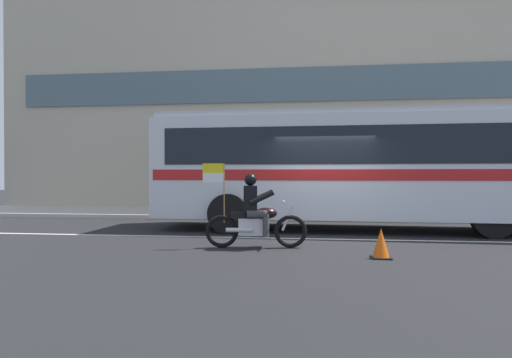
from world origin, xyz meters
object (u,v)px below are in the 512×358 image
Objects in this scene: transit_bus at (359,162)px; traffic_cone at (381,244)px; motorcycle_with_rider at (255,216)px; fire_hydrant at (423,205)px.

transit_bus is 20.35× the size of traffic_cone.
transit_bus is 5.12× the size of motorcycle_with_rider.
motorcycle_with_rider is 2.62m from traffic_cone.
fire_hydrant is at bearing 70.41° from traffic_cone.
traffic_cone is (-2.51, -7.05, -0.26)m from fire_hydrant.
motorcycle_with_rider is 3.98× the size of traffic_cone.
transit_bus is at bearing 52.10° from motorcycle_with_rider.
transit_bus is 4.12m from fire_hydrant.
transit_bus is at bearing -129.45° from fire_hydrant.
motorcycle_with_rider is at bearing 160.71° from traffic_cone.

